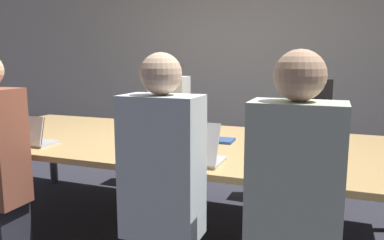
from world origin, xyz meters
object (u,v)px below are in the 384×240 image
(laptop_near_right, at_px, (307,162))
(laptop_far_midleft, at_px, (150,118))
(person_near_right, at_px, (293,215))
(person_near_midright, at_px, (163,193))
(stapler, at_px, (179,141))
(laptop_near_midright, at_px, (194,152))
(person_far_midleft, at_px, (169,125))
(person_far_right, at_px, (308,132))
(cup_near_midright, at_px, (162,150))
(laptop_near_left, at_px, (30,137))
(cup_near_left, at_px, (11,135))
(laptop_far_right, at_px, (306,126))

(laptop_near_right, relative_size, laptop_far_midleft, 1.03)
(person_near_right, xyz_separation_m, laptop_far_midleft, (-1.50, 1.55, 0.12))
(person_near_midright, distance_m, stapler, 0.88)
(laptop_near_midright, relative_size, person_near_midright, 0.23)
(laptop_near_right, height_order, person_far_midleft, person_far_midleft)
(person_far_midleft, height_order, person_far_right, person_far_right)
(cup_near_midright, height_order, laptop_near_left, laptop_near_left)
(laptop_near_right, bearing_deg, cup_near_midright, -4.67)
(person_near_right, relative_size, person_far_right, 1.00)
(laptop_near_right, xyz_separation_m, person_near_right, (-0.02, -0.43, -0.13))
(stapler, bearing_deg, person_far_midleft, 103.30)
(laptop_far_midleft, xyz_separation_m, stapler, (0.58, -0.66, -0.04))
(person_far_midleft, distance_m, person_far_right, 1.43)
(cup_near_left, bearing_deg, person_far_right, 35.37)
(laptop_far_midleft, bearing_deg, laptop_near_right, -36.36)
(cup_near_left, relative_size, person_far_right, 0.06)
(cup_near_midright, bearing_deg, laptop_near_midright, -13.68)
(laptop_near_midright, distance_m, cup_near_midright, 0.26)
(cup_near_midright, xyz_separation_m, stapler, (-0.04, 0.39, -0.02))
(person_far_midleft, distance_m, laptop_near_left, 1.60)
(laptop_near_right, relative_size, person_near_right, 0.23)
(person_far_midleft, xyz_separation_m, person_far_right, (1.43, 0.05, 0.01))
(laptop_near_midright, relative_size, laptop_far_midleft, 1.05)
(cup_near_left, bearing_deg, laptop_near_left, -16.64)
(laptop_near_right, xyz_separation_m, person_far_midleft, (-1.52, 1.58, -0.14))
(laptop_near_right, bearing_deg, laptop_near_midright, -1.17)
(person_near_right, relative_size, laptop_near_midright, 4.33)
(person_near_midright, height_order, person_far_right, person_far_right)
(person_near_right, bearing_deg, person_far_right, -88.04)
(person_far_midleft, distance_m, laptop_far_right, 1.49)
(cup_near_midright, bearing_deg, person_far_midleft, 112.48)
(cup_near_left, height_order, stapler, cup_near_left)
(laptop_near_midright, bearing_deg, person_far_midleft, -60.91)
(person_near_right, distance_m, laptop_near_left, 1.99)
(laptop_far_midleft, relative_size, laptop_far_right, 1.00)
(laptop_near_right, height_order, person_far_right, person_far_right)
(laptop_far_midleft, distance_m, person_far_midleft, 0.48)
(laptop_near_midright, xyz_separation_m, cup_near_left, (-1.56, 0.11, -0.03))
(person_far_midleft, relative_size, person_far_right, 0.99)
(person_far_right, bearing_deg, laptop_near_right, -86.76)
(stapler, bearing_deg, laptop_near_midright, -71.53)
(person_far_right, bearing_deg, laptop_near_left, -139.55)
(person_near_right, distance_m, stapler, 1.29)
(person_near_right, distance_m, person_near_midright, 0.67)
(laptop_near_left, xyz_separation_m, laptop_far_right, (1.86, 1.15, 0.01))
(laptop_far_right, distance_m, stapler, 1.12)
(laptop_near_left, xyz_separation_m, cup_near_left, (-0.26, 0.08, -0.03))
(laptop_near_right, distance_m, person_far_right, 1.64)
(laptop_near_midright, distance_m, person_far_right, 1.72)
(cup_near_left, xyz_separation_m, stapler, (1.28, 0.34, -0.01))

